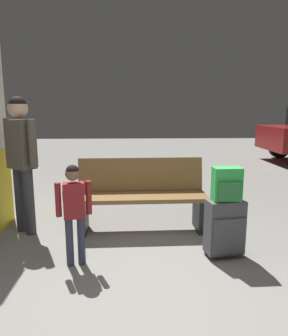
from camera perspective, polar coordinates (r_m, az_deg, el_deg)
ground_plane at (r=6.45m, az=-2.05°, el=-3.25°), size 18.00×18.00×0.10m
bench at (r=4.02m, az=-0.47°, el=-4.87°), size 1.61×0.57×0.89m
suitcase at (r=3.43m, az=14.25°, el=-10.22°), size 0.41×0.29×0.60m
backpack_bright at (r=3.29m, az=14.61°, el=-2.90°), size 0.29×0.20×0.34m
child at (r=3.14m, az=-12.45°, el=-6.39°), size 0.33×0.19×1.00m
adult at (r=4.05m, az=-21.14°, el=2.90°), size 0.47×0.38×1.65m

